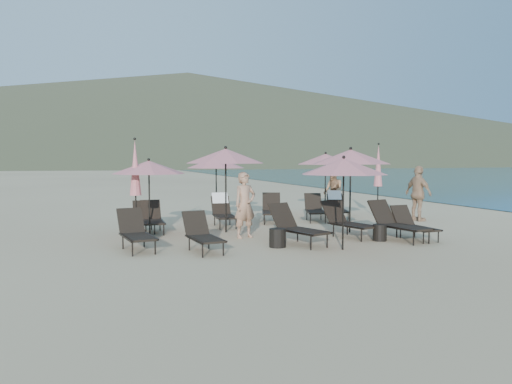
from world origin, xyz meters
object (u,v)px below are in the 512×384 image
object	(u,v)px
lounger_0	(136,232)
lounger_7	(144,218)
lounger_2	(297,226)
lounger_5	(413,224)
umbrella_open_0	(149,167)
umbrella_closed_0	(378,166)
umbrella_closed_1	(135,168)
lounger_10	(315,208)
lounger_1	(202,234)
side_table_0	(277,238)
lounger_4	(397,222)
umbrella_open_3	(216,163)
beachgoer_b	(333,191)
umbrella_open_1	(226,156)
lounger_11	(337,206)
beachgoer_a	(245,205)
beachgoer_c	(418,193)
umbrella_open_4	(326,159)
umbrella_open_2	(351,157)
lounger_6	(152,218)
lounger_3	(347,221)
side_table_1	(380,233)
lounger_8	(223,211)
lounger_9	(272,209)

from	to	relation	value
lounger_0	lounger_7	xyz separation A→B (m)	(0.55, 2.95, -0.03)
lounger_2	lounger_5	world-z (taller)	lounger_2
umbrella_open_0	umbrella_closed_0	xyz separation A→B (m)	(8.27, 1.37, -0.04)
umbrella_closed_0	umbrella_closed_1	bearing A→B (deg)	-169.88
lounger_2	lounger_10	xyz separation A→B (m)	(2.54, 4.08, -0.04)
lounger_1	lounger_10	size ratio (longest dim) A/B	0.94
side_table_0	lounger_0	bearing A→B (deg)	166.28
lounger_1	lounger_4	bearing A→B (deg)	-7.31
umbrella_open_3	beachgoer_b	world-z (taller)	umbrella_open_3
lounger_2	umbrella_open_1	xyz separation A→B (m)	(-1.12, 2.54, 1.77)
lounger_11	beachgoer_a	xyz separation A→B (m)	(-4.41, -2.87, 0.43)
beachgoer_c	umbrella_open_4	bearing A→B (deg)	29.37
umbrella_open_2	lounger_6	bearing A→B (deg)	159.85
lounger_3	umbrella_open_0	xyz separation A→B (m)	(-5.10, 1.95, 1.47)
lounger_5	umbrella_closed_1	world-z (taller)	umbrella_closed_1
lounger_1	lounger_10	distance (m)	6.53
lounger_4	umbrella_open_4	bearing A→B (deg)	70.48
lounger_3	beachgoer_c	bearing A→B (deg)	14.04
umbrella_open_2	side_table_1	size ratio (longest dim) A/B	5.74
lounger_2	lounger_10	size ratio (longest dim) A/B	1.09
lounger_2	lounger_3	bearing A→B (deg)	0.35
lounger_6	beachgoer_c	xyz separation A→B (m)	(9.00, -0.49, 0.53)
lounger_6	lounger_8	xyz separation A→B (m)	(2.32, 0.59, 0.07)
side_table_1	umbrella_open_1	bearing A→B (deg)	140.58
lounger_10	umbrella_open_3	bearing A→B (deg)	170.28
umbrella_open_0	side_table_0	bearing A→B (deg)	-45.22
lounger_3	umbrella_open_3	xyz separation A→B (m)	(-2.32, 5.16, 1.55)
umbrella_open_0	side_table_1	world-z (taller)	umbrella_open_0
lounger_0	lounger_10	distance (m)	7.33
lounger_5	umbrella_open_1	size ratio (longest dim) A/B	0.60
umbrella_open_2	umbrella_closed_1	bearing A→B (deg)	170.14
lounger_11	side_table_1	bearing A→B (deg)	-86.67
beachgoer_c	lounger_6	bearing A→B (deg)	79.00
lounger_3	umbrella_closed_0	distance (m)	4.80
lounger_11	umbrella_open_0	world-z (taller)	umbrella_open_0
umbrella_closed_0	lounger_11	bearing A→B (deg)	164.63
lounger_0	lounger_7	bearing A→B (deg)	72.50
lounger_0	lounger_9	xyz separation A→B (m)	(4.92, 3.69, 0.01)
umbrella_open_1	beachgoer_a	xyz separation A→B (m)	(0.22, -1.12, -1.33)
umbrella_closed_0	lounger_10	bearing A→B (deg)	175.48
lounger_7	umbrella_closed_1	world-z (taller)	umbrella_closed_1
lounger_8	lounger_11	world-z (taller)	lounger_8
umbrella_open_3	lounger_10	bearing A→B (deg)	-28.22
umbrella_open_2	side_table_1	bearing A→B (deg)	-90.37
side_table_1	beachgoer_a	distance (m)	3.66
lounger_7	umbrella_open_2	bearing A→B (deg)	-19.27
lounger_6	lounger_2	bearing A→B (deg)	-43.73
lounger_9	umbrella_open_0	world-z (taller)	umbrella_open_0
lounger_4	umbrella_open_3	world-z (taller)	umbrella_open_3
lounger_0	umbrella_open_0	bearing A→B (deg)	66.28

